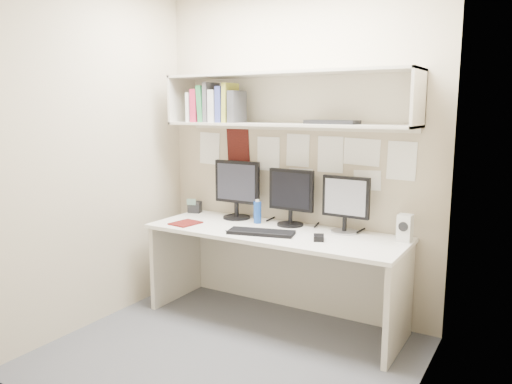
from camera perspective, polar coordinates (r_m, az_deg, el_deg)
The scene contains 19 objects.
floor at distance 3.57m, azimuth -3.18°, elevation -18.09°, with size 2.40×2.00×0.01m, color #4A4A4F.
wall_back at distance 4.04m, azimuth 4.58°, elevation 4.51°, with size 2.40×0.02×2.60m, color tan.
wall_front at distance 2.42m, azimuth -16.74°, elevation 0.75°, with size 2.40×0.02×2.60m, color tan.
wall_left at distance 3.97m, azimuth -17.93°, elevation 3.99°, with size 0.02×2.00×2.60m, color tan.
wall_right at distance 2.70m, azimuth 18.22°, elevation 1.55°, with size 0.02×2.00×2.60m, color tan.
desk at distance 3.93m, azimuth 2.11°, elevation -9.57°, with size 2.00×0.70×0.73m.
overhead_hutch at distance 3.90m, azimuth 3.74°, elevation 10.51°, with size 2.00×0.38×0.40m.
pinned_papers at distance 4.04m, azimuth 4.53°, elevation 3.79°, with size 1.92×0.01×0.48m, color white, non-canonical shape.
monitor_left at distance 4.20m, azimuth -2.19°, elevation 0.53°, with size 0.42×0.23×0.49m.
monitor_center at distance 3.96m, azimuth 4.03°, elevation -0.33°, with size 0.39×0.21×0.45m.
monitor_right at distance 3.78m, azimuth 10.20°, elevation -1.09°, with size 0.37×0.20×0.43m.
keyboard at distance 3.72m, azimuth 0.59°, elevation -4.63°, with size 0.49×0.17×0.02m, color black.
mouse at distance 3.57m, azimuth 7.18°, elevation -5.20°, with size 0.07×0.12×0.04m, color black.
speaker at distance 3.65m, azimuth 16.65°, elevation -3.95°, with size 0.10×0.10×0.19m.
blue_bottle at distance 4.05m, azimuth 0.16°, elevation -2.29°, with size 0.06×0.06×0.19m.
maroon_notebook at distance 4.08m, azimuth -8.05°, elevation -3.55°, with size 0.18×0.22×0.01m, color #56110E.
desk_phone at distance 4.50m, azimuth -7.02°, elevation -1.69°, with size 0.13×0.13×0.13m.
book_stack at distance 4.13m, azimuth -4.59°, elevation 9.88°, with size 0.47×0.20×0.32m.
hutch_tray at distance 3.71m, azimuth 8.68°, elevation 7.91°, with size 0.40×0.15×0.03m, color black.
Camera 1 is at (1.77, -2.62, 1.65)m, focal length 35.00 mm.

